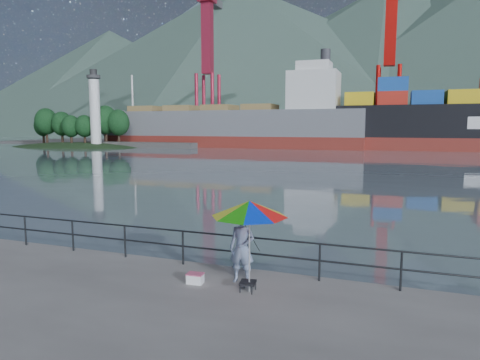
{
  "coord_description": "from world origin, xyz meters",
  "views": [
    {
      "loc": [
        6.72,
        -9.18,
        4.06
      ],
      "look_at": [
        1.23,
        6.0,
        2.0
      ],
      "focal_mm": 32.0,
      "sensor_mm": 36.0,
      "label": 1
    }
  ],
  "objects_px": {
    "beach_umbrella": "(250,209)",
    "bulk_carrier": "(238,125)",
    "fisherman": "(242,248)",
    "cooler_bag": "(195,279)"
  },
  "relations": [
    {
      "from": "fisherman",
      "to": "cooler_bag",
      "type": "height_order",
      "value": "fisherman"
    },
    {
      "from": "beach_umbrella",
      "to": "bulk_carrier",
      "type": "height_order",
      "value": "bulk_carrier"
    },
    {
      "from": "cooler_bag",
      "to": "bulk_carrier",
      "type": "bearing_deg",
      "value": 105.13
    },
    {
      "from": "bulk_carrier",
      "to": "fisherman",
      "type": "bearing_deg",
      "value": -69.74
    },
    {
      "from": "fisherman",
      "to": "bulk_carrier",
      "type": "xyz_separation_m",
      "value": [
        -26.3,
        71.24,
        3.18
      ]
    },
    {
      "from": "beach_umbrella",
      "to": "cooler_bag",
      "type": "xyz_separation_m",
      "value": [
        -1.5,
        0.07,
        -1.96
      ]
    },
    {
      "from": "fisherman",
      "to": "beach_umbrella",
      "type": "distance_m",
      "value": 1.36
    },
    {
      "from": "bulk_carrier",
      "to": "cooler_bag",
      "type": "bearing_deg",
      "value": -70.65
    },
    {
      "from": "fisherman",
      "to": "cooler_bag",
      "type": "bearing_deg",
      "value": -156.75
    },
    {
      "from": "fisherman",
      "to": "bulk_carrier",
      "type": "height_order",
      "value": "bulk_carrier"
    }
  ]
}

